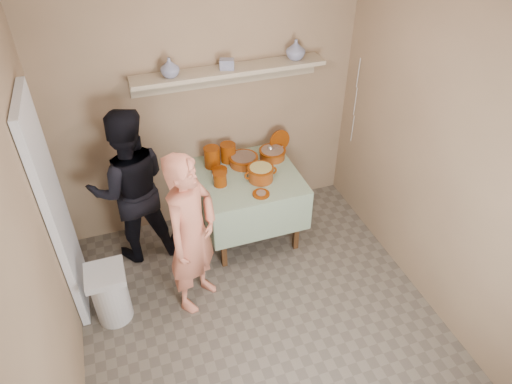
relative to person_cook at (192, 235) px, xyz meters
name	(u,v)px	position (x,y,z in m)	size (l,w,h in m)	color
ground	(268,334)	(0.46, -0.59, -0.77)	(3.50, 3.50, 0.00)	#645A4E
tile_panel	(57,213)	(-1.00, 0.36, 0.23)	(0.06, 0.70, 2.00)	silver
plate_stack_a	(212,157)	(0.42, 0.94, 0.10)	(0.16, 0.16, 0.21)	#6B2908
plate_stack_b	(228,153)	(0.60, 0.99, 0.08)	(0.16, 0.16, 0.19)	#6B2908
bowl_stack	(220,179)	(0.41, 0.61, 0.05)	(0.13, 0.13, 0.13)	#6B2908
empty_bowl	(220,171)	(0.46, 0.80, 0.01)	(0.15, 0.15, 0.04)	#6B2908
propped_lid	(280,141)	(1.16, 1.00, 0.11)	(0.23, 0.23, 0.02)	#6B2908
vase_right	(296,50)	(1.31, 1.03, 1.04)	(0.18, 0.18, 0.19)	navy
vase_left	(170,67)	(0.12, 1.01, 1.03)	(0.16, 0.16, 0.17)	navy
ceramic_box	(227,64)	(0.63, 1.02, 0.99)	(0.13, 0.09, 0.09)	navy
person_cook	(192,235)	(0.00, 0.00, 0.00)	(0.56, 0.37, 1.54)	#DD7B5F
person_helper	(131,188)	(-0.40, 0.79, 0.02)	(0.77, 0.60, 1.59)	black
room_shell	(272,182)	(0.46, -0.59, 0.84)	(3.04, 3.54, 2.62)	#977B5D
serving_table	(248,184)	(0.71, 0.69, -0.13)	(0.97, 0.97, 0.76)	#4C2D16
cazuela_meat_a	(243,160)	(0.72, 0.87, 0.05)	(0.30, 0.30, 0.10)	maroon
cazuela_meat_b	(272,153)	(1.04, 0.89, 0.05)	(0.28, 0.28, 0.10)	maroon
ladle	(271,148)	(1.03, 0.90, 0.10)	(0.08, 0.26, 0.19)	silver
cazuela_rice	(261,172)	(0.80, 0.56, 0.07)	(0.33, 0.25, 0.14)	maroon
front_plate	(261,194)	(0.73, 0.34, 0.00)	(0.16, 0.16, 0.03)	#6B2908
wall_shelf	(229,72)	(0.66, 1.06, 0.90)	(1.80, 0.25, 0.21)	tan
trash_bin	(110,294)	(-0.74, 0.03, -0.49)	(0.32, 0.32, 0.56)	silver
electrical_cord	(355,102)	(1.93, 0.89, 0.48)	(0.01, 0.05, 0.90)	silver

